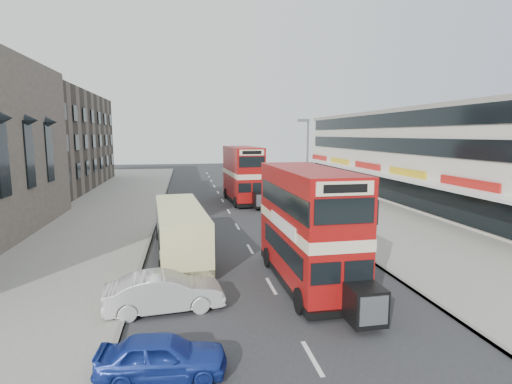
{
  "coord_description": "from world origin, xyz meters",
  "views": [
    {
      "loc": [
        -3.69,
        -14.97,
        6.84
      ],
      "look_at": [
        0.02,
        6.1,
        3.74
      ],
      "focal_mm": 28.06,
      "sensor_mm": 36.0,
      "label": 1
    }
  ],
  "objects": [
    {
      "name": "bus_second",
      "position": [
        1.98,
        24.83,
        2.84
      ],
      "size": [
        3.22,
        9.86,
        5.4
      ],
      "rotation": [
        0.0,
        0.0,
        3.2
      ],
      "color": "black",
      "rests_on": "ground"
    },
    {
      "name": "pavement_left",
      "position": [
        -12.0,
        20.0,
        0.07
      ],
      "size": [
        12.0,
        90.0,
        0.15
      ],
      "primitive_type": "cube",
      "color": "gray",
      "rests_on": "ground"
    },
    {
      "name": "kerb_left",
      "position": [
        -6.1,
        20.0,
        0.07
      ],
      "size": [
        0.2,
        90.0,
        0.16
      ],
      "primitive_type": "cube",
      "color": "gray",
      "rests_on": "ground"
    },
    {
      "name": "road_surface",
      "position": [
        0.0,
        20.0,
        0.01
      ],
      "size": [
        12.0,
        90.0,
        0.01
      ],
      "primitive_type": "cube",
      "color": "#28282B",
      "rests_on": "ground"
    },
    {
      "name": "brick_terrace",
      "position": [
        -22.0,
        38.0,
        6.0
      ],
      "size": [
        14.0,
        28.0,
        12.0
      ],
      "primitive_type": "cube",
      "color": "#66594C",
      "rests_on": "ground"
    },
    {
      "name": "car_right_a",
      "position": [
        4.59,
        15.92,
        0.6
      ],
      "size": [
        4.15,
        1.8,
        1.19
      ],
      "primitive_type": "imported",
      "rotation": [
        0.0,
        0.0,
        -1.6
      ],
      "color": "maroon",
      "rests_on": "ground"
    },
    {
      "name": "car_right_b",
      "position": [
        5.19,
        20.61,
        0.58
      ],
      "size": [
        4.34,
        2.29,
        1.16
      ],
      "primitive_type": "imported",
      "rotation": [
        0.0,
        0.0,
        -1.66
      ],
      "color": "#BB5E12",
      "rests_on": "ground"
    },
    {
      "name": "car_left_front",
      "position": [
        -4.63,
        0.25,
        0.75
      ],
      "size": [
        4.69,
        2.05,
        1.5
      ],
      "primitive_type": "imported",
      "rotation": [
        0.0,
        0.0,
        1.68
      ],
      "color": "silver",
      "rests_on": "ground"
    },
    {
      "name": "car_left_near",
      "position": [
        -4.48,
        -4.15,
        0.62
      ],
      "size": [
        3.76,
        1.76,
        1.25
      ],
      "primitive_type": "imported",
      "rotation": [
        0.0,
        0.0,
        1.49
      ],
      "color": "#1B3397",
      "rests_on": "ground"
    },
    {
      "name": "coach",
      "position": [
        -4.09,
        7.71,
        1.53
      ],
      "size": [
        3.28,
        9.94,
        2.59
      ],
      "rotation": [
        0.0,
        0.0,
        0.08
      ],
      "color": "black",
      "rests_on": "ground"
    },
    {
      "name": "commercial_row",
      "position": [
        19.95,
        22.0,
        4.7
      ],
      "size": [
        9.9,
        46.2,
        9.3
      ],
      "color": "beige",
      "rests_on": "ground"
    },
    {
      "name": "cyclist",
      "position": [
        4.64,
        20.24,
        0.82
      ],
      "size": [
        0.71,
        1.65,
        2.28
      ],
      "rotation": [
        0.0,
        0.0,
        -0.01
      ],
      "color": "gray",
      "rests_on": "ground"
    },
    {
      "name": "pedestrian_far",
      "position": [
        8.61,
        31.45,
        0.97
      ],
      "size": [
        1.02,
        0.59,
        1.63
      ],
      "primitive_type": "imported",
      "rotation": [
        0.0,
        0.0,
        0.21
      ],
      "color": "gray",
      "rests_on": "pavement_right"
    },
    {
      "name": "pedestrian_near",
      "position": [
        7.31,
        13.47,
        1.02
      ],
      "size": [
        0.7,
        0.53,
        1.74
      ],
      "primitive_type": "imported",
      "rotation": [
        0.0,
        0.0,
        3.3
      ],
      "color": "gray",
      "rests_on": "pavement_right"
    },
    {
      "name": "kerb_right",
      "position": [
        6.1,
        20.0,
        0.07
      ],
      "size": [
        0.2,
        90.0,
        0.16
      ],
      "primitive_type": "cube",
      "color": "gray",
      "rests_on": "ground"
    },
    {
      "name": "pavement_right",
      "position": [
        12.0,
        20.0,
        0.07
      ],
      "size": [
        12.0,
        90.0,
        0.15
      ],
      "primitive_type": "cube",
      "color": "gray",
      "rests_on": "ground"
    },
    {
      "name": "car_right_c",
      "position": [
        4.57,
        32.2,
        0.61
      ],
      "size": [
        3.62,
        1.49,
        1.23
      ],
      "primitive_type": "imported",
      "rotation": [
        0.0,
        0.0,
        -1.58
      ],
      "color": "#5582AA",
      "rests_on": "ground"
    },
    {
      "name": "bus_main",
      "position": [
        1.69,
        2.05,
        2.71
      ],
      "size": [
        2.73,
        9.37,
        5.15
      ],
      "rotation": [
        0.0,
        0.0,
        3.16
      ],
      "color": "black",
      "rests_on": "ground"
    },
    {
      "name": "ground",
      "position": [
        0.0,
        0.0,
        0.0
      ],
      "size": [
        160.0,
        160.0,
        0.0
      ],
      "primitive_type": "plane",
      "color": "#28282B",
      "rests_on": "ground"
    },
    {
      "name": "street_lamp",
      "position": [
        6.52,
        18.0,
        4.78
      ],
      "size": [
        1.0,
        0.2,
        8.12
      ],
      "color": "slate",
      "rests_on": "ground"
    }
  ]
}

